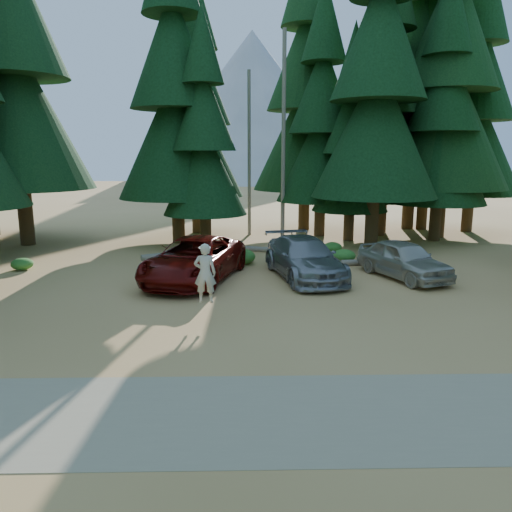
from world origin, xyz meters
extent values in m
plane|color=tan|center=(0.00, 0.00, 0.00)|extent=(160.00, 160.00, 0.00)
cube|color=tan|center=(0.00, -6.50, 0.01)|extent=(26.00, 3.50, 0.01)
cylinder|color=#71675A|center=(0.80, 14.50, 6.00)|extent=(0.24, 0.24, 12.00)
cylinder|color=#71675A|center=(-1.20, 16.00, 5.00)|extent=(0.20, 0.20, 10.00)
cone|color=#919599|center=(0.00, 85.00, 14.00)|extent=(44.00, 44.00, 28.00)
cone|color=#919599|center=(-8.00, 95.00, 10.00)|extent=(36.00, 36.00, 20.00)
imported|color=#600B08|center=(-3.54, 4.29, 0.87)|extent=(4.42, 6.78, 1.73)
imported|color=gray|center=(0.97, 4.65, 0.82)|extent=(3.43, 6.03, 1.65)
imported|color=#B9B3A4|center=(5.06, 4.48, 0.78)|extent=(3.41, 4.95, 1.56)
imported|color=beige|center=(-2.71, -0.59, 1.47)|extent=(0.68, 0.45, 1.86)
cylinder|color=white|center=(-2.71, -0.54, 2.25)|extent=(0.36, 0.36, 0.04)
cylinder|color=#71675A|center=(-4.48, 9.00, 0.16)|extent=(4.08, 2.31, 0.32)
cylinder|color=#71675A|center=(-1.12, 10.39, 0.13)|extent=(3.15, 1.32, 0.27)
cylinder|color=#71675A|center=(5.09, 7.00, 0.14)|extent=(4.32, 0.70, 0.28)
ellipsoid|color=#206D25|center=(-3.81, 6.47, 0.25)|extent=(0.91, 0.91, 0.50)
ellipsoid|color=#206D25|center=(-1.55, 7.49, 0.27)|extent=(0.99, 0.99, 0.54)
ellipsoid|color=#206D25|center=(-1.64, 7.29, 0.35)|extent=(1.28, 1.28, 0.71)
ellipsoid|color=#206D25|center=(3.09, 10.00, 0.27)|extent=(0.97, 0.97, 0.53)
ellipsoid|color=#206D25|center=(3.21, 7.61, 0.30)|extent=(1.11, 1.11, 0.61)
ellipsoid|color=#206D25|center=(5.21, 6.96, 0.34)|extent=(1.24, 1.24, 0.68)
ellipsoid|color=#206D25|center=(-11.38, 6.31, 0.26)|extent=(0.95, 0.95, 0.52)
camera|label=1|loc=(-1.47, -15.48, 5.05)|focal=35.00mm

